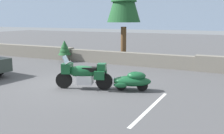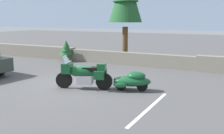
{
  "view_description": "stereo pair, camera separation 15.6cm",
  "coord_description": "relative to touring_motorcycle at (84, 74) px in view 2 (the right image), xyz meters",
  "views": [
    {
      "loc": [
        6.21,
        -9.31,
        2.79
      ],
      "look_at": [
        1.53,
        0.26,
        0.85
      ],
      "focal_mm": 42.93,
      "sensor_mm": 36.0,
      "label": 1
    },
    {
      "loc": [
        6.35,
        -9.25,
        2.79
      ],
      "look_at": [
        1.53,
        0.26,
        0.85
      ],
      "focal_mm": 42.93,
      "sensor_mm": 36.0,
      "label": 2
    }
  ],
  "objects": [
    {
      "name": "ground_plane",
      "position": [
        -0.62,
        0.45,
        -0.62
      ],
      "size": [
        80.0,
        80.0,
        0.0
      ],
      "primitive_type": "plane",
      "color": "#4C4C4F"
    },
    {
      "name": "parking_stripe_marker",
      "position": [
        3.13,
        -1.05,
        -0.62
      ],
      "size": [
        0.12,
        3.6,
        0.01
      ],
      "primitive_type": "cube",
      "color": "silver",
      "rests_on": "ground"
    },
    {
      "name": "pine_sapling_near",
      "position": [
        -4.77,
        5.31,
        0.25
      ],
      "size": [
        0.85,
        0.85,
        1.4
      ],
      "color": "brown",
      "rests_on": "ground"
    },
    {
      "name": "touring_motorcycle",
      "position": [
        0.0,
        0.0,
        0.0
      ],
      "size": [
        2.24,
        1.17,
        1.33
      ],
      "color": "black",
      "rests_on": "ground"
    },
    {
      "name": "car_shaped_trailer",
      "position": [
        1.83,
        0.61,
        -0.21
      ],
      "size": [
        2.2,
        1.14,
        0.76
      ],
      "color": "black",
      "rests_on": "ground"
    },
    {
      "name": "stone_guard_wall",
      "position": [
        -0.81,
        5.91,
        -0.21
      ],
      "size": [
        24.0,
        0.55,
        0.86
      ],
      "color": "slate",
      "rests_on": "ground"
    }
  ]
}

